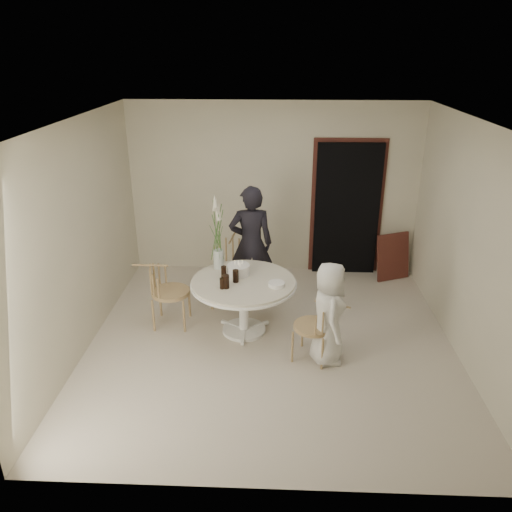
{
  "coord_description": "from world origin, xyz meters",
  "views": [
    {
      "loc": [
        0.04,
        -5.34,
        3.45
      ],
      "look_at": [
        -0.2,
        0.3,
        1.04
      ],
      "focal_mm": 35.0,
      "sensor_mm": 36.0,
      "label": 1
    }
  ],
  "objects_px": {
    "table": "(244,289)",
    "chair_left": "(161,286)",
    "chair_right": "(322,322)",
    "chair_far": "(231,260)",
    "girl": "(251,244)",
    "boy": "(328,314)",
    "birthday_cake": "(238,270)",
    "flower_vase": "(218,238)"
  },
  "relations": [
    {
      "from": "girl",
      "to": "flower_vase",
      "type": "distance_m",
      "value": 0.75
    },
    {
      "from": "table",
      "to": "chair_right",
      "type": "height_order",
      "value": "chair_right"
    },
    {
      "from": "chair_right",
      "to": "birthday_cake",
      "type": "bearing_deg",
      "value": -105.76
    },
    {
      "from": "chair_right",
      "to": "flower_vase",
      "type": "relative_size",
      "value": 0.78
    },
    {
      "from": "chair_right",
      "to": "chair_left",
      "type": "height_order",
      "value": "chair_left"
    },
    {
      "from": "chair_far",
      "to": "chair_right",
      "type": "relative_size",
      "value": 1.2
    },
    {
      "from": "table",
      "to": "chair_right",
      "type": "bearing_deg",
      "value": -32.33
    },
    {
      "from": "birthday_cake",
      "to": "girl",
      "type": "bearing_deg",
      "value": 81.17
    },
    {
      "from": "boy",
      "to": "chair_right",
      "type": "bearing_deg",
      "value": 87.36
    },
    {
      "from": "birthday_cake",
      "to": "chair_right",
      "type": "bearing_deg",
      "value": -36.92
    },
    {
      "from": "table",
      "to": "chair_left",
      "type": "distance_m",
      "value": 1.1
    },
    {
      "from": "chair_left",
      "to": "birthday_cake",
      "type": "relative_size",
      "value": 3.02
    },
    {
      "from": "girl",
      "to": "birthday_cake",
      "type": "distance_m",
      "value": 0.78
    },
    {
      "from": "birthday_cake",
      "to": "chair_left",
      "type": "bearing_deg",
      "value": -179.0
    },
    {
      "from": "table",
      "to": "chair_left",
      "type": "height_order",
      "value": "chair_left"
    },
    {
      "from": "chair_right",
      "to": "girl",
      "type": "distance_m",
      "value": 1.81
    },
    {
      "from": "table",
      "to": "boy",
      "type": "distance_m",
      "value": 1.17
    },
    {
      "from": "table",
      "to": "girl",
      "type": "height_order",
      "value": "girl"
    },
    {
      "from": "boy",
      "to": "birthday_cake",
      "type": "distance_m",
      "value": 1.34
    },
    {
      "from": "chair_left",
      "to": "birthday_cake",
      "type": "distance_m",
      "value": 1.04
    },
    {
      "from": "chair_right",
      "to": "chair_left",
      "type": "distance_m",
      "value": 2.16
    },
    {
      "from": "birthday_cake",
      "to": "table",
      "type": "bearing_deg",
      "value": -65.9
    },
    {
      "from": "chair_right",
      "to": "birthday_cake",
      "type": "xyz_separation_m",
      "value": [
        -1.02,
        0.77,
        0.29
      ]
    },
    {
      "from": "boy",
      "to": "birthday_cake",
      "type": "bearing_deg",
      "value": 50.04
    },
    {
      "from": "chair_far",
      "to": "chair_left",
      "type": "xyz_separation_m",
      "value": [
        -0.85,
        -0.74,
        -0.05
      ]
    },
    {
      "from": "table",
      "to": "birthday_cake",
      "type": "relative_size",
      "value": 4.64
    },
    {
      "from": "chair_far",
      "to": "chair_right",
      "type": "bearing_deg",
      "value": -45.87
    },
    {
      "from": "chair_far",
      "to": "flower_vase",
      "type": "xyz_separation_m",
      "value": [
        -0.12,
        -0.52,
        0.54
      ]
    },
    {
      "from": "girl",
      "to": "flower_vase",
      "type": "xyz_separation_m",
      "value": [
        -0.4,
        -0.57,
        0.3
      ]
    },
    {
      "from": "girl",
      "to": "birthday_cake",
      "type": "xyz_separation_m",
      "value": [
        -0.12,
        -0.77,
        -0.05
      ]
    },
    {
      "from": "table",
      "to": "chair_left",
      "type": "relative_size",
      "value": 1.53
    },
    {
      "from": "girl",
      "to": "table",
      "type": "bearing_deg",
      "value": 81.25
    },
    {
      "from": "chair_right",
      "to": "flower_vase",
      "type": "height_order",
      "value": "flower_vase"
    },
    {
      "from": "table",
      "to": "chair_far",
      "type": "xyz_separation_m",
      "value": [
        -0.23,
        0.89,
        -0.01
      ]
    },
    {
      "from": "chair_far",
      "to": "girl",
      "type": "relative_size",
      "value": 0.56
    },
    {
      "from": "chair_left",
      "to": "flower_vase",
      "type": "bearing_deg",
      "value": -72.94
    },
    {
      "from": "table",
      "to": "chair_right",
      "type": "distance_m",
      "value": 1.12
    },
    {
      "from": "table",
      "to": "chair_far",
      "type": "distance_m",
      "value": 0.92
    },
    {
      "from": "table",
      "to": "girl",
      "type": "xyz_separation_m",
      "value": [
        0.04,
        0.94,
        0.23
      ]
    },
    {
      "from": "girl",
      "to": "boy",
      "type": "relative_size",
      "value": 1.37
    },
    {
      "from": "chair_far",
      "to": "birthday_cake",
      "type": "xyz_separation_m",
      "value": [
        0.16,
        -0.72,
        0.19
      ]
    },
    {
      "from": "chair_right",
      "to": "girl",
      "type": "bearing_deg",
      "value": -128.48
    }
  ]
}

